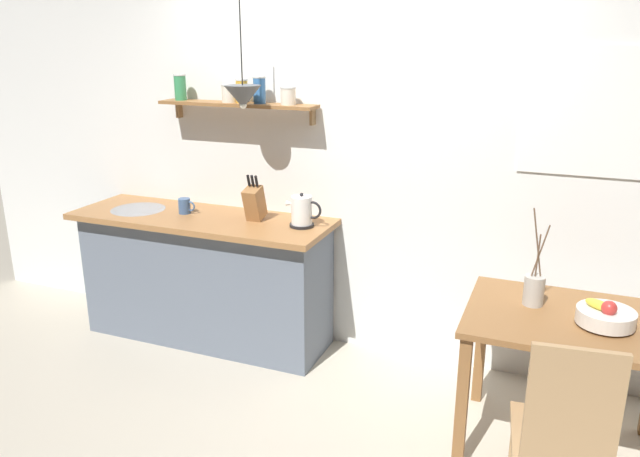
% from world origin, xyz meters
% --- Properties ---
extents(ground_plane, '(14.00, 14.00, 0.00)m').
position_xyz_m(ground_plane, '(0.00, 0.00, 0.00)').
color(ground_plane, '#BCB29E').
extents(back_wall, '(6.80, 0.11, 2.70)m').
position_xyz_m(back_wall, '(0.21, 0.65, 1.35)').
color(back_wall, white).
rests_on(back_wall, ground_plane).
extents(kitchen_counter, '(1.83, 0.63, 0.92)m').
position_xyz_m(kitchen_counter, '(-1.00, 0.32, 0.47)').
color(kitchen_counter, slate).
rests_on(kitchen_counter, ground_plane).
extents(wall_shelf, '(1.12, 0.20, 0.31)m').
position_xyz_m(wall_shelf, '(-0.79, 0.49, 1.71)').
color(wall_shelf, brown).
extents(dining_table, '(1.01, 0.77, 0.77)m').
position_xyz_m(dining_table, '(1.39, -0.12, 0.65)').
color(dining_table, brown).
rests_on(dining_table, ground_plane).
extents(dining_chair_near, '(0.44, 0.48, 1.00)m').
position_xyz_m(dining_chair_near, '(1.39, -0.79, 0.54)').
color(dining_chair_near, tan).
rests_on(dining_chair_near, ground_plane).
extents(fruit_bowl, '(0.27, 0.27, 0.14)m').
position_xyz_m(fruit_bowl, '(1.53, -0.17, 0.83)').
color(fruit_bowl, silver).
rests_on(fruit_bowl, dining_table).
extents(twig_vase, '(0.10, 0.10, 0.51)m').
position_xyz_m(twig_vase, '(1.20, -0.03, 0.86)').
color(twig_vase, '#B7B2A8').
rests_on(twig_vase, dining_table).
extents(electric_kettle, '(0.24, 0.16, 0.22)m').
position_xyz_m(electric_kettle, '(-0.26, 0.33, 1.02)').
color(electric_kettle, black).
rests_on(electric_kettle, kitchen_counter).
extents(knife_block, '(0.10, 0.18, 0.31)m').
position_xyz_m(knife_block, '(-0.60, 0.34, 1.05)').
color(knife_block, '#9E6B3D').
rests_on(knife_block, kitchen_counter).
extents(coffee_mug_by_sink, '(0.13, 0.08, 0.11)m').
position_xyz_m(coffee_mug_by_sink, '(-1.13, 0.32, 0.97)').
color(coffee_mug_by_sink, '#3D5B89').
rests_on(coffee_mug_by_sink, kitchen_counter).
extents(pendant_lamp, '(0.23, 0.23, 0.67)m').
position_xyz_m(pendant_lamp, '(-0.63, 0.28, 1.74)').
color(pendant_lamp, black).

